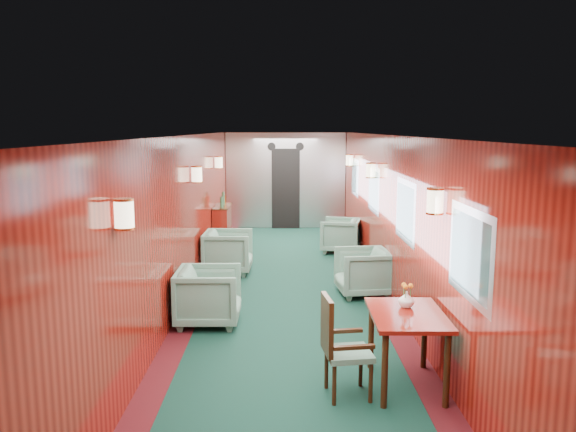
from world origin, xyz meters
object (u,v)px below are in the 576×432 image
object	(u,v)px
side_chair	(339,343)
armchair_left_near	(209,296)
armchair_right_far	(341,235)
credenza	(222,227)
armchair_right_near	(363,272)
dining_table	(407,325)
armchair_left_far	(228,252)

from	to	relation	value
side_chair	armchair_left_near	world-z (taller)	side_chair
armchair_right_far	armchair_left_near	bearing A→B (deg)	-13.28
armchair_left_near	credenza	bearing A→B (deg)	3.79
credenza	armchair_right_near	bearing A→B (deg)	-53.30
armchair_left_near	armchair_right_near	bearing A→B (deg)	-59.95
credenza	armchair_right_far	bearing A→B (deg)	-8.23
dining_table	armchair_right_near	size ratio (longest dim) A/B	1.30
armchair_left_far	dining_table	bearing A→B (deg)	-152.28
dining_table	armchair_right_far	xyz separation A→B (m)	(-0.02, 6.01, -0.28)
dining_table	armchair_left_far	xyz separation A→B (m)	(-2.14, 4.39, -0.25)
armchair_left_near	armchair_left_far	world-z (taller)	armchair_left_far
armchair_left_far	armchair_left_near	bearing A→B (deg)	-178.42
credenza	armchair_left_near	world-z (taller)	credenza
armchair_right_far	dining_table	bearing A→B (deg)	13.72
credenza	armchair_left_far	xyz separation A→B (m)	(0.31, -1.98, -0.09)
side_chair	armchair_left_far	distance (m)	4.81
dining_table	armchair_left_far	size ratio (longest dim) A/B	1.23
credenza	armchair_left_near	distance (m)	4.57
dining_table	side_chair	distance (m)	0.71
armchair_left_far	side_chair	bearing A→B (deg)	-160.56
armchair_right_near	dining_table	bearing A→B (deg)	-6.47
armchair_left_far	armchair_right_far	xyz separation A→B (m)	(2.13, 1.63, -0.03)
side_chair	credenza	world-z (taller)	credenza
armchair_left_near	armchair_right_near	size ratio (longest dim) A/B	1.05
dining_table	credenza	size ratio (longest dim) A/B	0.85
dining_table	armchair_right_near	bearing A→B (deg)	90.58
side_chair	armchair_left_far	size ratio (longest dim) A/B	1.18
armchair_right_far	armchair_right_near	bearing A→B (deg)	14.19
dining_table	armchair_left_near	xyz separation A→B (m)	(-2.15, 1.80, -0.26)
armchair_left_far	armchair_right_near	world-z (taller)	armchair_left_far
armchair_right_near	credenza	bearing A→B (deg)	-149.47
side_chair	armchair_left_near	xyz separation A→B (m)	(-1.47, 2.00, -0.16)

